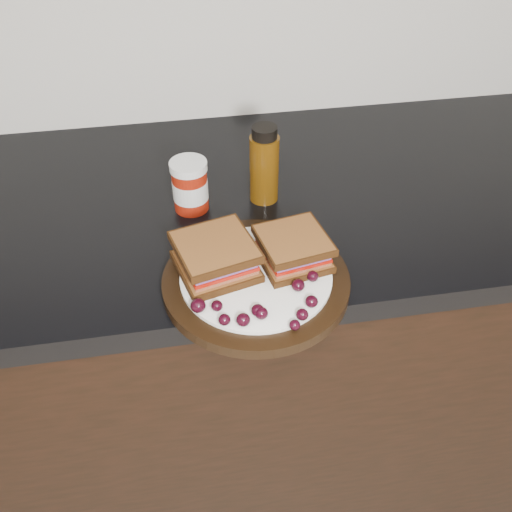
{
  "coord_description": "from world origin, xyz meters",
  "views": [
    {
      "loc": [
        0.2,
        0.86,
        1.5
      ],
      "look_at": [
        0.3,
        1.46,
        0.96
      ],
      "focal_mm": 40.0,
      "sensor_mm": 36.0,
      "label": 1
    }
  ],
  "objects_px": {
    "sandwich_left": "(216,257)",
    "condiment_jar": "(190,186)",
    "plate": "(256,281)",
    "oil_bottle": "(264,164)"
  },
  "relations": [
    {
      "from": "sandwich_left",
      "to": "condiment_jar",
      "type": "bearing_deg",
      "value": 82.22
    },
    {
      "from": "plate",
      "to": "sandwich_left",
      "type": "height_order",
      "value": "sandwich_left"
    },
    {
      "from": "plate",
      "to": "condiment_jar",
      "type": "bearing_deg",
      "value": 110.36
    },
    {
      "from": "plate",
      "to": "condiment_jar",
      "type": "height_order",
      "value": "condiment_jar"
    },
    {
      "from": "oil_bottle",
      "to": "condiment_jar",
      "type": "bearing_deg",
      "value": -176.27
    },
    {
      "from": "plate",
      "to": "oil_bottle",
      "type": "relative_size",
      "value": 1.97
    },
    {
      "from": "plate",
      "to": "condiment_jar",
      "type": "relative_size",
      "value": 2.99
    },
    {
      "from": "plate",
      "to": "condiment_jar",
      "type": "xyz_separation_m",
      "value": [
        -0.08,
        0.21,
        0.04
      ]
    },
    {
      "from": "plate",
      "to": "sandwich_left",
      "type": "relative_size",
      "value": 2.55
    },
    {
      "from": "sandwich_left",
      "to": "condiment_jar",
      "type": "height_order",
      "value": "condiment_jar"
    }
  ]
}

